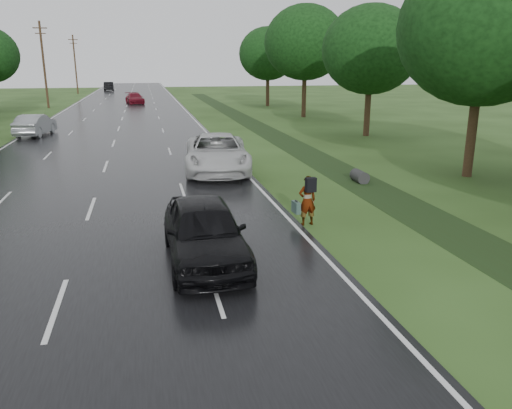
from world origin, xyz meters
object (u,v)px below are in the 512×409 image
(white_pickup, at_px, (217,153))
(silver_sedan, at_px, (35,125))
(dark_sedan, at_px, (204,231))
(pedestrian, at_px, (307,200))

(white_pickup, distance_m, silver_sedan, 19.24)
(dark_sedan, xyz_separation_m, silver_sedan, (-9.30, 27.12, -0.07))
(silver_sedan, bearing_deg, pedestrian, 126.91)
(pedestrian, distance_m, silver_sedan, 27.81)
(pedestrian, distance_m, white_pickup, 9.18)
(dark_sedan, bearing_deg, white_pickup, 79.49)
(silver_sedan, bearing_deg, white_pickup, 135.06)
(pedestrian, distance_m, dark_sedan, 4.46)
(white_pickup, relative_size, silver_sedan, 1.37)
(white_pickup, bearing_deg, silver_sedan, 131.95)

